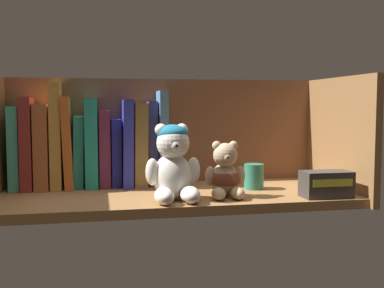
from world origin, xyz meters
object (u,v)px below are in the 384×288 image
object	(u,v)px
book_5	(79,152)
book_9	(127,143)
book_1	(29,143)
book_10	(140,144)
book_3	(57,135)
small_product_box	(326,184)
book_2	(43,146)
book_8	(116,152)
book_4	(68,142)
teddy_bear_larger	(173,164)
book_12	(161,138)
book_0	(17,148)
book_11	(152,143)
book_7	(105,148)
pillar_candle	(254,176)
teddy_bear_smaller	(225,175)
book_6	(92,143)

from	to	relation	value
book_5	book_9	distance (cm)	11.52
book_1	book_10	xyz separation A→B (cm)	(25.78, 0.00, -0.65)
book_3	small_product_box	xyz separation A→B (cm)	(56.80, -23.57, -9.63)
book_2	book_8	distance (cm)	17.01
book_5	book_4	bearing A→B (deg)	180.00
book_3	teddy_bear_larger	world-z (taller)	book_3
book_12	teddy_bear_larger	world-z (taller)	book_12
book_1	small_product_box	world-z (taller)	book_1
small_product_box	book_0	bearing A→B (deg)	160.32
teddy_bear_larger	book_3	bearing A→B (deg)	140.14
book_2	book_11	world-z (taller)	book_11
book_8	book_2	bearing A→B (deg)	180.00
book_4	teddy_bear_larger	world-z (taller)	book_4
book_5	book_7	bearing A→B (deg)	0.00
book_1	book_8	xyz separation A→B (cm)	(20.08, 0.00, -2.54)
book_9	pillar_candle	size ratio (longest dim) A/B	3.55
book_0	book_12	size ratio (longest dim) A/B	0.84
teddy_bear_larger	teddy_bear_smaller	xyz separation A→B (cm)	(11.32, 1.22, -2.77)
book_12	teddy_bear_larger	xyz separation A→B (cm)	(-0.24, -20.48, -3.98)
book_2	book_3	distance (cm)	4.09
book_4	teddy_bear_larger	distance (cm)	30.19
book_8	book_10	distance (cm)	6.01
book_7	book_9	distance (cm)	5.53
teddy_bear_smaller	pillar_candle	size ratio (longest dim) A/B	2.04
book_6	book_12	distance (cm)	16.83
book_4	book_10	distance (cm)	16.89
book_5	teddy_bear_smaller	world-z (taller)	book_5
book_9	book_12	bearing A→B (deg)	0.00
book_2	book_3	size ratio (longest dim) A/B	0.79
book_1	book_12	bearing A→B (deg)	0.00
book_3	book_4	xyz separation A→B (cm)	(2.59, 0.00, -1.73)
book_8	book_12	size ratio (longest dim) A/B	0.70
book_0	teddy_bear_smaller	size ratio (longest dim) A/B	1.61
book_1	book_9	size ratio (longest dim) A/B	1.02
book_4	book_8	bearing A→B (deg)	0.00
book_0	teddy_bear_larger	world-z (taller)	book_0
book_2	book_0	bearing A→B (deg)	180.00
book_1	book_6	size ratio (longest dim) A/B	1.01
book_12	book_0	bearing A→B (deg)	180.00
book_1	book_3	world-z (taller)	book_3
pillar_candle	teddy_bear_smaller	bearing A→B (deg)	-138.50
teddy_bear_smaller	book_4	bearing A→B (deg)	149.93
book_0	book_12	world-z (taller)	book_12
book_0	book_3	bearing A→B (deg)	0.00
book_6	book_7	xyz separation A→B (cm)	(3.05, 0.00, -1.38)
pillar_candle	book_4	bearing A→B (deg)	165.16
book_6	book_10	size ratio (longest dim) A/B	1.05
book_3	book_10	size ratio (longest dim) A/B	1.25
book_2	book_10	bearing A→B (deg)	0.00
book_7	book_8	bearing A→B (deg)	0.00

